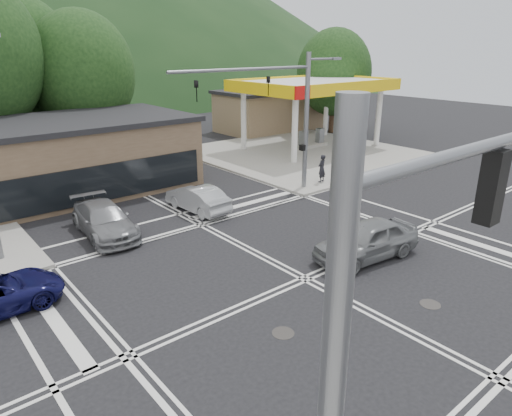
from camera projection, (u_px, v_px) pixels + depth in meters
ground at (305, 279)px, 17.28m from camera, size 120.00×120.00×0.00m
sidewalk_ne at (303, 153)px, 37.13m from camera, size 16.00×16.00×0.15m
gas_station_canopy at (314, 88)px, 37.37m from camera, size 12.32×8.34×5.75m
convenience_store at (269, 112)px, 46.77m from camera, size 10.00×6.00×3.80m
tree_n_c at (82, 72)px, 33.08m from camera, size 7.60×7.60×10.87m
tree_n_e at (21, 62)px, 33.96m from camera, size 8.40×8.40×11.98m
tree_ne at (334, 72)px, 44.22m from camera, size 7.20×7.20×9.99m
signal_mast_ne at (291, 107)px, 25.68m from camera, size 11.65×0.30×8.00m
signal_mast_sw at (428, 317)px, 5.77m from camera, size 9.14×0.28×8.00m
car_grey_center at (367, 240)px, 18.73m from camera, size 4.94×2.46×1.62m
car_queue_a at (198, 198)px, 24.17m from camera, size 1.69×4.25×1.38m
car_queue_b at (135, 169)px, 29.58m from camera, size 2.17×4.49×1.48m
car_northbound at (104, 220)px, 21.09m from camera, size 2.44×5.17×1.46m
pedestrian at (322, 168)px, 28.71m from camera, size 0.71×0.54×1.75m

